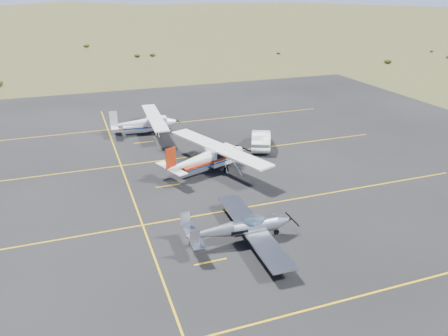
{
  "coord_description": "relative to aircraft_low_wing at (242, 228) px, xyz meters",
  "views": [
    {
      "loc": [
        -9.43,
        -23.77,
        14.96
      ],
      "look_at": [
        1.19,
        5.88,
        1.6
      ],
      "focal_mm": 35.0,
      "sensor_mm": 36.0,
      "label": 1
    }
  ],
  "objects": [
    {
      "name": "aircraft_plain",
      "position": [
        -1.79,
        23.52,
        0.2
      ],
      "size": [
        6.33,
        10.56,
        2.67
      ],
      "rotation": [
        0.0,
        0.0,
        -0.05
      ],
      "color": "white",
      "rests_on": "apron"
    },
    {
      "name": "apron",
      "position": [
        0.46,
        9.06,
        -0.98
      ],
      "size": [
        72.0,
        72.0,
        0.02
      ],
      "primitive_type": "cube",
      "color": "black",
      "rests_on": "ground"
    },
    {
      "name": "ground",
      "position": [
        0.46,
        2.06,
        -0.98
      ],
      "size": [
        1600.0,
        1600.0,
        0.0
      ],
      "primitive_type": "plane",
      "color": "#383D1C",
      "rests_on": "ground"
    },
    {
      "name": "sedan",
      "position": [
        8.13,
        15.27,
        -0.13
      ],
      "size": [
        3.74,
        5.42,
        1.69
      ],
      "primitive_type": "imported",
      "rotation": [
        0.0,
        0.0,
        2.72
      ],
      "color": "white",
      "rests_on": "apron"
    },
    {
      "name": "aircraft_low_wing",
      "position": [
        0.0,
        0.0,
        0.0
      ],
      "size": [
        6.74,
        9.43,
        2.06
      ],
      "rotation": [
        0.0,
        0.0,
        -0.02
      ],
      "color": "silver",
      "rests_on": "apron"
    },
    {
      "name": "aircraft_cessna",
      "position": [
        1.34,
        11.24,
        0.37
      ],
      "size": [
        8.43,
        11.78,
        3.04
      ],
      "rotation": [
        0.0,
        0.0,
        0.36
      ],
      "color": "white",
      "rests_on": "apron"
    }
  ]
}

